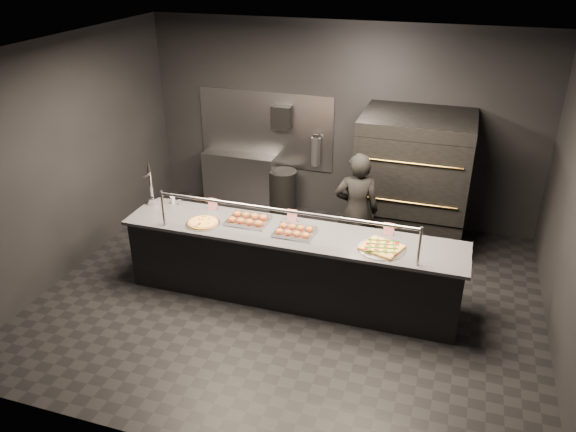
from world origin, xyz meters
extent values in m
plane|color=black|center=(0.00, 0.00, 0.00)|extent=(6.00, 6.00, 0.00)
plane|color=black|center=(0.00, 0.00, 3.00)|extent=(6.00, 6.00, 0.00)
cube|color=black|center=(0.00, 2.50, 1.50)|extent=(6.00, 0.04, 3.00)
cube|color=black|center=(0.00, -2.50, 1.50)|extent=(6.00, 0.04, 3.00)
cube|color=black|center=(-3.00, 0.00, 1.50)|extent=(0.04, 5.00, 3.00)
cube|color=#99999E|center=(-1.20, 2.48, 1.30)|extent=(2.20, 0.02, 1.20)
cube|color=black|center=(0.00, 0.00, 0.44)|extent=(4.00, 0.70, 0.88)
cube|color=#3E3E43|center=(0.00, 0.00, 0.90)|extent=(4.10, 0.78, 0.04)
cylinder|color=#99999E|center=(-1.50, -0.30, 1.15)|extent=(0.03, 0.03, 0.45)
cylinder|color=#99999E|center=(1.50, -0.30, 1.15)|extent=(0.03, 0.03, 0.45)
cylinder|color=#99999E|center=(0.00, -0.30, 1.34)|extent=(3.00, 0.04, 0.04)
cube|color=black|center=(1.20, 1.90, 0.30)|extent=(1.50, 1.15, 0.60)
cube|color=black|center=(1.20, 1.90, 0.90)|extent=(1.50, 1.20, 0.55)
cube|color=black|center=(1.20, 1.90, 1.45)|extent=(1.50, 1.20, 0.55)
cube|color=black|center=(1.20, 1.90, 1.82)|extent=(1.50, 1.20, 0.18)
cylinder|color=gold|center=(1.20, 1.28, 0.90)|extent=(1.30, 0.02, 0.02)
cylinder|color=gold|center=(1.20, 1.28, 1.45)|extent=(1.30, 0.02, 0.02)
cube|color=#99999E|center=(-1.60, 2.32, 0.45)|extent=(1.20, 0.35, 0.90)
cube|color=black|center=(-0.90, 2.39, 1.55)|extent=(0.30, 0.20, 0.35)
cylinder|color=#B2B2B7|center=(-0.35, 2.40, 1.05)|extent=(0.14, 0.14, 0.45)
cube|color=black|center=(-0.35, 2.40, 1.30)|extent=(0.10, 0.06, 0.06)
cylinder|color=silver|center=(-1.95, 0.20, 0.96)|extent=(0.15, 0.15, 0.09)
cylinder|color=silver|center=(-1.95, 0.20, 1.16)|extent=(0.06, 0.06, 0.40)
cylinder|color=silver|center=(-1.95, 0.11, 1.34)|extent=(0.02, 0.11, 0.02)
cone|color=black|center=(-1.95, 0.20, 1.44)|extent=(0.06, 0.06, 0.15)
cylinder|color=silver|center=(-1.07, -0.13, 0.93)|extent=(0.42, 0.42, 0.01)
cylinder|color=#C4843E|center=(-1.07, -0.13, 0.94)|extent=(0.37, 0.37, 0.02)
cylinder|color=gold|center=(-1.07, -0.13, 0.95)|extent=(0.32, 0.32, 0.01)
cube|color=silver|center=(-0.58, 0.09, 0.93)|extent=(0.52, 0.40, 0.02)
ellipsoid|color=#AE6325|center=(-0.75, 0.00, 0.97)|extent=(0.09, 0.09, 0.06)
ellipsoid|color=#AE6325|center=(-0.75, 0.17, 0.97)|extent=(0.09, 0.09, 0.06)
ellipsoid|color=#AE6325|center=(-0.63, 0.00, 0.97)|extent=(0.09, 0.09, 0.06)
ellipsoid|color=#AE6325|center=(-0.63, 0.17, 0.97)|extent=(0.09, 0.09, 0.06)
ellipsoid|color=#AE6325|center=(-0.52, 0.00, 0.97)|extent=(0.09, 0.09, 0.06)
ellipsoid|color=#AE6325|center=(-0.52, 0.17, 0.97)|extent=(0.09, 0.09, 0.06)
ellipsoid|color=#AE6325|center=(-0.40, 0.00, 0.97)|extent=(0.09, 0.09, 0.06)
ellipsoid|color=#AE6325|center=(-0.40, 0.17, 0.97)|extent=(0.09, 0.09, 0.06)
cube|color=silver|center=(0.05, -0.03, 0.93)|extent=(0.48, 0.37, 0.02)
ellipsoid|color=#AE6325|center=(-0.11, -0.11, 0.97)|extent=(0.09, 0.09, 0.06)
ellipsoid|color=#AE6325|center=(-0.11, 0.05, 0.97)|extent=(0.09, 0.09, 0.06)
ellipsoid|color=#AE6325|center=(0.00, -0.11, 0.97)|extent=(0.09, 0.09, 0.06)
ellipsoid|color=#AE6325|center=(0.00, 0.05, 0.97)|extent=(0.09, 0.09, 0.06)
ellipsoid|color=#AE6325|center=(0.11, -0.11, 0.97)|extent=(0.09, 0.09, 0.06)
ellipsoid|color=#AE6325|center=(0.11, 0.05, 0.97)|extent=(0.09, 0.09, 0.06)
ellipsoid|color=#AE6325|center=(0.21, -0.11, 0.97)|extent=(0.09, 0.09, 0.06)
ellipsoid|color=#AE6325|center=(0.21, 0.05, 0.97)|extent=(0.09, 0.09, 0.06)
cylinder|color=silver|center=(1.09, -0.08, 0.93)|extent=(0.52, 0.52, 0.01)
cube|color=#C4843E|center=(1.09, -0.08, 0.94)|extent=(0.52, 0.49, 0.02)
cube|color=gold|center=(1.09, -0.08, 0.95)|extent=(0.49, 0.46, 0.01)
cube|color=#2A7F19|center=(1.09, -0.08, 0.96)|extent=(0.46, 0.43, 0.01)
cylinder|color=silver|center=(-1.70, 0.28, 0.97)|extent=(0.06, 0.06, 0.10)
cylinder|color=silver|center=(-1.60, 0.28, 0.96)|extent=(0.04, 0.04, 0.08)
cube|color=white|center=(-1.13, 0.28, 1.00)|extent=(0.12, 0.04, 0.15)
cube|color=white|center=(-0.07, 0.28, 1.00)|extent=(0.12, 0.04, 0.15)
cube|color=white|center=(1.11, 0.28, 1.00)|extent=(0.12, 0.04, 0.15)
cylinder|color=black|center=(-0.83, 2.22, 0.37)|extent=(0.44, 0.44, 0.73)
imported|color=black|center=(0.58, 1.02, 0.81)|extent=(0.66, 0.51, 1.61)
camera|label=1|loc=(1.74, -5.56, 4.04)|focal=35.00mm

